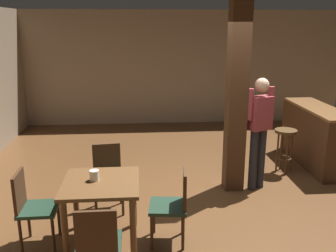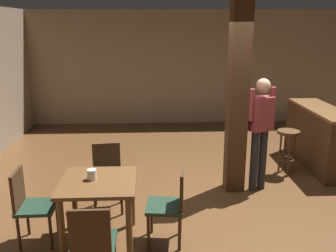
{
  "view_description": "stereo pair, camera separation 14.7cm",
  "coord_description": "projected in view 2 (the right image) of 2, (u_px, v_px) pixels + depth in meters",
  "views": [
    {
      "loc": [
        -1.18,
        -4.85,
        2.48
      ],
      "look_at": [
        -0.78,
        0.18,
        1.09
      ],
      "focal_mm": 40.0,
      "sensor_mm": 36.0,
      "label": 1
    },
    {
      "loc": [
        -1.03,
        -4.86,
        2.48
      ],
      "look_at": [
        -0.78,
        0.18,
        1.09
      ],
      "focal_mm": 40.0,
      "sensor_mm": 36.0,
      "label": 2
    }
  ],
  "objects": [
    {
      "name": "standing_person",
      "position": [
        261.0,
        127.0,
        5.53
      ],
      "size": [
        0.46,
        0.32,
        1.72
      ],
      "color": "maroon",
      "rests_on": "ground_plane"
    },
    {
      "name": "bar_stool_near",
      "position": [
        288.0,
        141.0,
        6.26
      ],
      "size": [
        0.37,
        0.37,
        0.76
      ],
      "color": "#4C3319",
      "rests_on": "ground_plane"
    },
    {
      "name": "chair_west",
      "position": [
        30.0,
        203.0,
        4.25
      ],
      "size": [
        0.43,
        0.43,
        0.89
      ],
      "color": "#1E3828",
      "rests_on": "ground_plane"
    },
    {
      "name": "chair_north",
      "position": [
        107.0,
        173.0,
        5.09
      ],
      "size": [
        0.47,
        0.47,
        0.89
      ],
      "color": "#1E3828",
      "rests_on": "ground_plane"
    },
    {
      "name": "wall_back",
      "position": [
        190.0,
        68.0,
        9.35
      ],
      "size": [
        8.0,
        0.1,
        2.8
      ],
      "primitive_type": "cube",
      "color": "gray",
      "rests_on": "ground_plane"
    },
    {
      "name": "bar_counter",
      "position": [
        315.0,
        137.0,
        6.62
      ],
      "size": [
        0.56,
        1.83,
        1.05
      ],
      "color": "brown",
      "rests_on": "ground_plane"
    },
    {
      "name": "ground_plane",
      "position": [
        222.0,
        201.0,
        5.39
      ],
      "size": [
        10.8,
        10.8,
        0.0
      ],
      "primitive_type": "plane",
      "color": "brown"
    },
    {
      "name": "napkin_cup",
      "position": [
        92.0,
        174.0,
        4.22
      ],
      "size": [
        0.11,
        0.11,
        0.12
      ],
      "primitive_type": "cylinder",
      "color": "silver",
      "rests_on": "dining_table"
    },
    {
      "name": "chair_east",
      "position": [
        172.0,
        202.0,
        4.27
      ],
      "size": [
        0.46,
        0.46,
        0.89
      ],
      "color": "#1E3828",
      "rests_on": "ground_plane"
    },
    {
      "name": "pillar",
      "position": [
        237.0,
        100.0,
        5.45
      ],
      "size": [
        0.28,
        0.28,
        2.8
      ],
      "primitive_type": "cube",
      "color": "#422816",
      "rests_on": "ground_plane"
    },
    {
      "name": "chair_south",
      "position": [
        92.0,
        242.0,
        3.49
      ],
      "size": [
        0.42,
        0.42,
        0.89
      ],
      "color": "#1E3828",
      "rests_on": "ground_plane"
    },
    {
      "name": "dining_table",
      "position": [
        99.0,
        193.0,
        4.24
      ],
      "size": [
        0.85,
        0.85,
        0.77
      ],
      "color": "brown",
      "rests_on": "ground_plane"
    }
  ]
}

